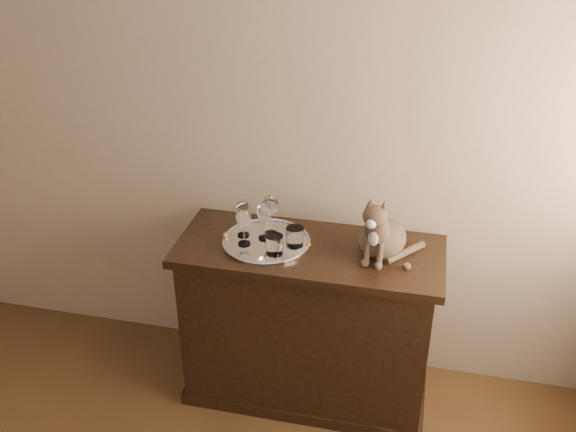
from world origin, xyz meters
name	(u,v)px	position (x,y,z in m)	size (l,w,h in m)	color
wall_back	(198,108)	(0.00, 2.25, 1.35)	(4.00, 0.10, 2.70)	tan
sideboard	(308,323)	(0.60, 1.94, 0.42)	(1.20, 0.50, 0.85)	black
tray	(266,242)	(0.40, 1.94, 0.85)	(0.40, 0.40, 0.01)	silver
wine_glass_a	(243,219)	(0.29, 1.97, 0.95)	(0.07, 0.07, 0.18)	silver
wine_glass_b	(270,215)	(0.40, 2.01, 0.96)	(0.08, 0.08, 0.20)	silver
wine_glass_c	(244,226)	(0.31, 1.90, 0.95)	(0.07, 0.07, 0.18)	silver
wine_glass_d	(264,221)	(0.39, 1.96, 0.95)	(0.07, 0.07, 0.18)	white
tumbler_a	(274,245)	(0.46, 1.85, 0.90)	(0.08, 0.08, 0.09)	silver
tumbler_c	(295,237)	(0.54, 1.93, 0.90)	(0.08, 0.08, 0.09)	silver
cat	(384,222)	(0.92, 1.96, 1.01)	(0.31, 0.29, 0.32)	brown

